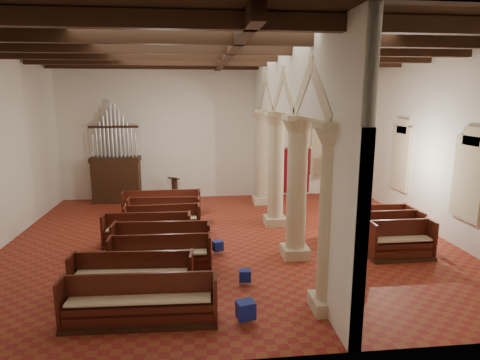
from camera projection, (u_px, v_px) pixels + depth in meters
name	position (u px, v px, depth m)	size (l,w,h in m)	color
floor	(229.00, 241.00, 12.93)	(14.00, 14.00, 0.00)	brown
ceiling	(228.00, 46.00, 11.72)	(14.00, 14.00, 0.00)	black
wall_back	(218.00, 132.00, 18.17)	(14.00, 0.02, 6.00)	white
wall_front	(258.00, 195.00, 6.49)	(14.00, 0.02, 6.00)	white
wall_right	(442.00, 145.00, 13.07)	(0.02, 12.00, 6.00)	white
ceiling_beams	(228.00, 53.00, 11.75)	(13.80, 11.80, 0.30)	#321910
arcade	(286.00, 130.00, 12.40)	(0.90, 11.90, 6.00)	beige
window_right_a	(469.00, 179.00, 11.77)	(0.03, 1.00, 2.20)	#337454
window_right_b	(401.00, 158.00, 15.66)	(0.03, 1.00, 2.20)	#337454
window_back	(324.00, 148.00, 18.84)	(1.00, 0.03, 2.20)	#337454
pipe_organ	(116.00, 171.00, 17.53)	(2.10, 0.85, 4.40)	#321910
lectern	(175.00, 190.00, 17.98)	(0.54, 0.58, 1.09)	#382211
dossal_curtain	(293.00, 170.00, 18.83)	(1.80, 0.07, 2.17)	maroon
processional_banner	(334.00, 185.00, 17.55)	(0.45, 0.58, 2.12)	#321910
hymnal_box_a	(246.00, 310.00, 8.20)	(0.36, 0.29, 0.36)	navy
hymnal_box_b	(245.00, 276.00, 9.86)	(0.29, 0.23, 0.29)	navy
hymnal_box_c	(218.00, 246.00, 11.82)	(0.29, 0.23, 0.29)	navy
tube_heater_a	(120.00, 316.00, 8.21)	(0.11, 0.11, 1.13)	white
tube_heater_b	(135.00, 296.00, 9.01)	(0.09, 0.09, 0.87)	white
nave_pew_0	(140.00, 308.00, 8.14)	(3.16, 0.79, 1.03)	#321910
nave_pew_1	(133.00, 280.00, 9.45)	(2.88, 0.83, 0.97)	#321910
nave_pew_2	(161.00, 260.00, 10.60)	(2.69, 0.70, 0.98)	#321910
nave_pew_3	(162.00, 247.00, 11.42)	(2.79, 0.85, 1.07)	#321910
nave_pew_4	(147.00, 235.00, 12.49)	(2.71, 0.76, 1.01)	#321910
nave_pew_5	(163.00, 224.00, 13.57)	(2.55, 0.76, 0.97)	#321910
nave_pew_6	(164.00, 215.00, 14.60)	(2.63, 0.80, 0.97)	#321910
nave_pew_7	(162.00, 207.00, 15.65)	(3.01, 0.71, 0.98)	#321910
aisle_pew_0	(401.00, 246.00, 11.48)	(1.84, 0.74, 1.10)	#321910
aisle_pew_1	(389.00, 236.00, 12.29)	(1.97, 0.77, 1.12)	#321910
aisle_pew_2	(375.00, 227.00, 13.12)	(2.29, 0.84, 1.10)	#321910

